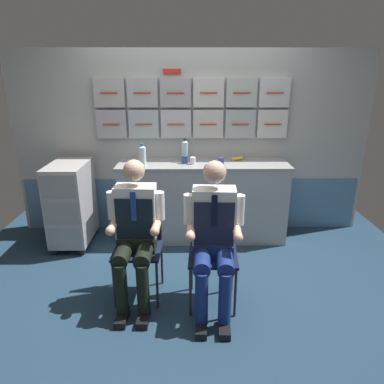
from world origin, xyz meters
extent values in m
cube|color=#1F384D|center=(0.00, 0.00, -0.02)|extent=(4.80, 4.80, 0.04)
cube|color=#B4B6B5|center=(0.00, 1.38, 1.07)|extent=(4.20, 0.06, 2.15)
cube|color=#557FA6|center=(0.00, 1.34, 0.33)|extent=(4.12, 0.01, 0.65)
cube|color=#AFADB7|center=(-0.92, 1.32, 1.33)|extent=(0.34, 0.06, 0.32)
cylinder|color=red|center=(-0.92, 1.28, 1.33)|extent=(0.19, 0.01, 0.01)
cube|color=#B0BDC2|center=(-0.54, 1.32, 1.33)|extent=(0.34, 0.06, 0.32)
cylinder|color=red|center=(-0.54, 1.28, 1.33)|extent=(0.19, 0.01, 0.01)
cube|color=silver|center=(-0.17, 1.32, 1.33)|extent=(0.34, 0.06, 0.32)
cylinder|color=red|center=(-0.17, 1.28, 1.33)|extent=(0.19, 0.01, 0.01)
cube|color=silver|center=(0.20, 1.32, 1.33)|extent=(0.34, 0.06, 0.32)
cylinder|color=red|center=(0.20, 1.28, 1.33)|extent=(0.19, 0.01, 0.01)
cube|color=#AAB3B4|center=(0.57, 1.32, 1.33)|extent=(0.34, 0.06, 0.32)
cylinder|color=red|center=(0.57, 1.28, 1.33)|extent=(0.19, 0.01, 0.01)
cube|color=silver|center=(0.94, 1.32, 1.33)|extent=(0.34, 0.06, 0.32)
cylinder|color=red|center=(0.94, 1.28, 1.33)|extent=(0.19, 0.01, 0.01)
cube|color=beige|center=(-0.92, 1.32, 1.68)|extent=(0.34, 0.06, 0.32)
cylinder|color=red|center=(-0.92, 1.28, 1.68)|extent=(0.19, 0.01, 0.01)
cube|color=#B8B9BC|center=(-0.54, 1.32, 1.68)|extent=(0.34, 0.06, 0.32)
cylinder|color=red|center=(-0.54, 1.28, 1.68)|extent=(0.19, 0.01, 0.01)
cube|color=#AEABB2|center=(-0.17, 1.32, 1.68)|extent=(0.34, 0.06, 0.32)
cylinder|color=red|center=(-0.17, 1.28, 1.68)|extent=(0.19, 0.01, 0.01)
cube|color=silver|center=(0.20, 1.32, 1.68)|extent=(0.34, 0.06, 0.32)
cylinder|color=red|center=(0.20, 1.28, 1.68)|extent=(0.19, 0.01, 0.01)
cube|color=#B8C1BB|center=(0.57, 1.32, 1.68)|extent=(0.34, 0.06, 0.32)
cylinder|color=red|center=(0.57, 1.28, 1.68)|extent=(0.19, 0.01, 0.01)
cube|color=silver|center=(0.94, 1.32, 1.68)|extent=(0.34, 0.06, 0.32)
cylinder|color=red|center=(0.94, 1.28, 1.68)|extent=(0.19, 0.01, 0.01)
cube|color=red|center=(-0.21, 1.33, 1.91)|extent=(0.20, 0.02, 0.05)
cube|color=#A8ABAD|center=(0.14, 1.09, 0.44)|extent=(1.90, 0.52, 0.89)
cube|color=#989B9E|center=(0.14, 1.09, 0.90)|extent=(1.94, 0.53, 0.03)
sphere|color=black|center=(-1.50, 0.65, 0.04)|extent=(0.07, 0.07, 0.07)
sphere|color=black|center=(-1.19, 0.65, 0.04)|extent=(0.07, 0.07, 0.07)
sphere|color=black|center=(-1.50, 1.20, 0.04)|extent=(0.07, 0.07, 0.07)
sphere|color=black|center=(-1.19, 1.20, 0.04)|extent=(0.07, 0.07, 0.07)
cube|color=#B3B0AF|center=(-1.35, 0.92, 0.51)|extent=(0.40, 0.64, 0.88)
cube|color=#9E9C9A|center=(-1.35, 0.60, 0.22)|extent=(0.35, 0.01, 0.24)
cube|color=#9E9C9A|center=(-1.35, 0.60, 0.51)|extent=(0.35, 0.01, 0.24)
cube|color=#9E9C9A|center=(-1.35, 0.60, 0.80)|extent=(0.35, 0.01, 0.24)
cylinder|color=#28282D|center=(-1.35, 0.62, 0.93)|extent=(0.32, 0.02, 0.02)
cylinder|color=#2D2D33|center=(-0.65, -0.26, 0.22)|extent=(0.02, 0.02, 0.44)
cylinder|color=#2D2D33|center=(-0.29, -0.27, 0.22)|extent=(0.02, 0.02, 0.44)
cylinder|color=#2D2D33|center=(-0.64, 0.10, 0.22)|extent=(0.02, 0.02, 0.44)
cylinder|color=#2D2D33|center=(-0.28, 0.09, 0.22)|extent=(0.02, 0.02, 0.44)
cube|color=black|center=(-0.46, -0.09, 0.45)|extent=(0.41, 0.41, 0.02)
cube|color=black|center=(-0.46, 0.10, 0.66)|extent=(0.37, 0.04, 0.40)
cylinder|color=#2D2D33|center=(-0.64, 0.10, 0.66)|extent=(0.02, 0.02, 0.40)
cylinder|color=#2D2D33|center=(-0.28, 0.09, 0.66)|extent=(0.02, 0.02, 0.40)
cube|color=black|center=(-0.56, -0.44, 0.03)|extent=(0.10, 0.22, 0.06)
cube|color=black|center=(-0.39, -0.45, 0.03)|extent=(0.10, 0.22, 0.06)
cylinder|color=black|center=(-0.56, -0.40, 0.27)|extent=(0.10, 0.10, 0.43)
cylinder|color=black|center=(-0.39, -0.41, 0.27)|extent=(0.10, 0.10, 0.43)
cylinder|color=black|center=(-0.55, -0.24, 0.51)|extent=(0.14, 0.35, 0.13)
cylinder|color=black|center=(-0.38, -0.25, 0.51)|extent=(0.14, 0.35, 0.13)
cube|color=black|center=(-0.46, -0.09, 0.52)|extent=(0.32, 0.21, 0.12)
cube|color=white|center=(-0.46, -0.07, 0.80)|extent=(0.34, 0.20, 0.44)
cube|color=black|center=(-0.46, -0.16, 0.76)|extent=(0.31, 0.02, 0.35)
cube|color=navy|center=(-0.46, -0.17, 0.88)|extent=(0.04, 0.01, 0.25)
cylinder|color=white|center=(-0.66, -0.06, 0.85)|extent=(0.08, 0.08, 0.24)
cylinder|color=#DFB292|center=(-0.64, -0.16, 0.71)|extent=(0.08, 0.22, 0.07)
sphere|color=#DFB292|center=(-0.64, -0.26, 0.71)|extent=(0.08, 0.08, 0.08)
cylinder|color=white|center=(-0.27, -0.07, 0.85)|extent=(0.08, 0.08, 0.24)
cylinder|color=#DFB292|center=(-0.29, -0.17, 0.71)|extent=(0.08, 0.22, 0.07)
sphere|color=#DFB292|center=(-0.29, -0.27, 0.71)|extent=(0.08, 0.08, 0.08)
sphere|color=#DFB292|center=(-0.46, -0.07, 1.15)|extent=(0.17, 0.17, 0.17)
ellipsoid|color=tan|center=(-0.46, -0.06, 1.16)|extent=(0.18, 0.16, 0.12)
cylinder|color=#2D2D33|center=(-0.01, -0.37, 0.22)|extent=(0.02, 0.02, 0.44)
cylinder|color=#2D2D33|center=(0.35, -0.39, 0.22)|extent=(0.02, 0.02, 0.44)
cylinder|color=#2D2D33|center=(0.00, -0.01, 0.22)|extent=(0.02, 0.02, 0.44)
cylinder|color=#2D2D33|center=(0.36, -0.03, 0.22)|extent=(0.02, 0.02, 0.44)
cube|color=black|center=(0.18, -0.20, 0.45)|extent=(0.42, 0.42, 0.02)
cube|color=black|center=(0.18, -0.01, 0.66)|extent=(0.37, 0.05, 0.40)
cylinder|color=#2D2D33|center=(0.00, -0.01, 0.66)|extent=(0.02, 0.02, 0.40)
cylinder|color=#2D2D33|center=(0.36, -0.03, 0.66)|extent=(0.02, 0.02, 0.40)
cube|color=black|center=(0.07, -0.56, 0.03)|extent=(0.10, 0.22, 0.06)
cube|color=black|center=(0.25, -0.57, 0.03)|extent=(0.10, 0.22, 0.06)
cylinder|color=navy|center=(0.07, -0.52, 0.27)|extent=(0.10, 0.10, 0.43)
cylinder|color=navy|center=(0.25, -0.53, 0.27)|extent=(0.10, 0.10, 0.43)
cylinder|color=navy|center=(0.08, -0.36, 0.51)|extent=(0.15, 0.37, 0.13)
cylinder|color=navy|center=(0.26, -0.37, 0.51)|extent=(0.15, 0.37, 0.13)
cube|color=navy|center=(0.18, -0.20, 0.52)|extent=(0.33, 0.22, 0.12)
cube|color=white|center=(0.18, -0.18, 0.81)|extent=(0.35, 0.21, 0.45)
cube|color=#1A203A|center=(0.17, -0.28, 0.77)|extent=(0.31, 0.03, 0.36)
cube|color=black|center=(0.17, -0.29, 0.89)|extent=(0.04, 0.01, 0.25)
cylinder|color=white|center=(-0.02, -0.17, 0.86)|extent=(0.08, 0.08, 0.25)
cylinder|color=#DDAC95|center=(-0.01, -0.27, 0.71)|extent=(0.08, 0.23, 0.07)
sphere|color=#DDAC95|center=(-0.01, -0.37, 0.71)|extent=(0.08, 0.08, 0.08)
cylinder|color=white|center=(0.38, -0.19, 0.86)|extent=(0.08, 0.08, 0.25)
cylinder|color=#DDAC95|center=(0.35, -0.29, 0.71)|extent=(0.08, 0.23, 0.07)
sphere|color=#DDAC95|center=(0.35, -0.39, 0.71)|extent=(0.08, 0.08, 0.08)
sphere|color=#DDAC95|center=(0.18, -0.18, 1.16)|extent=(0.18, 0.18, 0.18)
ellipsoid|color=brown|center=(0.18, -0.17, 1.18)|extent=(0.18, 0.17, 0.13)
cylinder|color=silver|center=(-0.53, 0.97, 1.02)|extent=(0.08, 0.08, 0.20)
cone|color=silver|center=(-0.53, 0.97, 1.13)|extent=(0.08, 0.08, 0.02)
cylinder|color=blue|center=(-0.53, 0.97, 1.16)|extent=(0.04, 0.04, 0.02)
cylinder|color=silver|center=(-0.07, 1.17, 1.03)|extent=(0.07, 0.07, 0.22)
cone|color=silver|center=(-0.07, 1.17, 1.15)|extent=(0.07, 0.07, 0.02)
cylinder|color=black|center=(-0.07, 1.17, 1.17)|extent=(0.03, 0.03, 0.02)
cylinder|color=navy|center=(0.33, 1.02, 0.96)|extent=(0.06, 0.06, 0.08)
cylinder|color=#382114|center=(0.33, 1.02, 0.99)|extent=(0.06, 0.06, 0.01)
cylinder|color=silver|center=(0.26, 0.92, 0.95)|extent=(0.07, 0.07, 0.06)
cylinder|color=#382114|center=(0.26, 0.92, 0.97)|extent=(0.06, 0.06, 0.01)
cylinder|color=navy|center=(-0.07, 1.08, 0.96)|extent=(0.07, 0.07, 0.09)
cylinder|color=#382114|center=(-0.07, 1.08, 1.00)|extent=(0.06, 0.06, 0.01)
cylinder|color=white|center=(0.02, 1.04, 0.96)|extent=(0.06, 0.06, 0.08)
cylinder|color=#382114|center=(0.02, 1.04, 0.99)|extent=(0.05, 0.05, 0.01)
ellipsoid|color=yellow|center=(0.55, 1.22, 0.94)|extent=(0.17, 0.10, 0.04)
cylinder|color=#4C3819|center=(0.63, 1.25, 0.94)|extent=(0.01, 0.01, 0.02)
camera|label=1|loc=(-0.02, -2.74, 1.88)|focal=32.43mm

